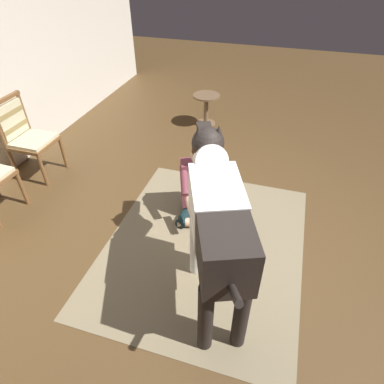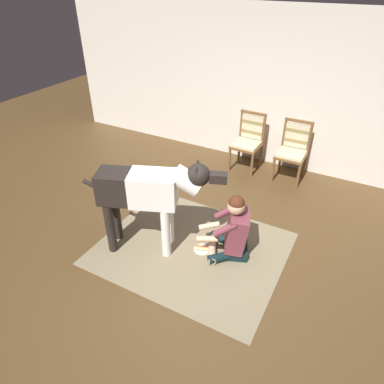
% 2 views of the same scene
% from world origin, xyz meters
% --- Properties ---
extents(ground_plane, '(14.64, 14.64, 0.00)m').
position_xyz_m(ground_plane, '(0.00, 0.00, 0.00)').
color(ground_plane, '#4D371D').
extents(area_rug, '(2.27, 1.87, 0.01)m').
position_xyz_m(area_rug, '(-0.18, 0.18, 0.00)').
color(area_rug, '#7A6D52').
rests_on(area_rug, ground).
extents(dining_chair_right_of_pair, '(0.46, 0.47, 0.98)m').
position_xyz_m(dining_chair_right_of_pair, '(0.42, 2.58, 0.54)').
color(dining_chair_right_of_pair, brown).
rests_on(dining_chair_right_of_pair, ground).
extents(person_sitting_on_floor, '(0.70, 0.61, 0.85)m').
position_xyz_m(person_sitting_on_floor, '(0.29, 0.36, 0.35)').
color(person_sitting_on_floor, black).
rests_on(person_sitting_on_floor, ground).
extents(large_dog, '(1.60, 0.76, 1.26)m').
position_xyz_m(large_dog, '(-0.64, -0.01, 0.84)').
color(large_dog, white).
rests_on(large_dog, ground).
extents(hot_dog_on_plate, '(0.21, 0.21, 0.06)m').
position_xyz_m(hot_dog_on_plate, '(-0.05, 0.23, 0.03)').
color(hot_dog_on_plate, white).
rests_on(hot_dog_on_plate, ground).
extents(round_side_table, '(0.41, 0.41, 0.49)m').
position_xyz_m(round_side_table, '(2.35, 0.86, 0.29)').
color(round_side_table, brown).
rests_on(round_side_table, ground).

